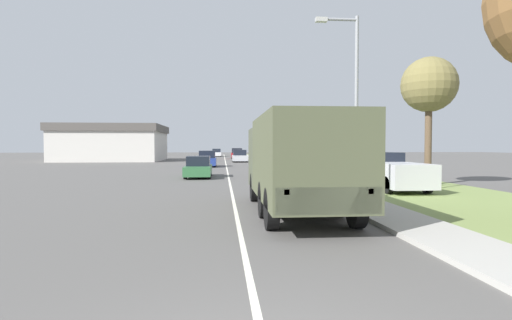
{
  "coord_description": "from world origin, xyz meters",
  "views": [
    {
      "loc": [
        -0.43,
        -2.95,
        2.1
      ],
      "look_at": [
        0.76,
        11.0,
        1.61
      ],
      "focal_mm": 28.0,
      "sensor_mm": 36.0,
      "label": 1
    }
  ],
  "objects_px": {
    "car_third_ahead": "(240,157)",
    "car_fourth_ahead": "(237,154)",
    "car_nearest_ahead": "(199,168)",
    "pickup_truck": "(389,171)",
    "car_farthest_ahead": "(217,153)",
    "lamp_post": "(351,90)",
    "military_truck": "(297,160)",
    "car_second_ahead": "(207,160)"
  },
  "relations": [
    {
      "from": "car_third_ahead",
      "to": "car_fourth_ahead",
      "type": "relative_size",
      "value": 0.94
    },
    {
      "from": "car_nearest_ahead",
      "to": "pickup_truck",
      "type": "relative_size",
      "value": 0.84
    },
    {
      "from": "car_farthest_ahead",
      "to": "lamp_post",
      "type": "distance_m",
      "value": 65.68
    },
    {
      "from": "car_fourth_ahead",
      "to": "car_third_ahead",
      "type": "bearing_deg",
      "value": -90.67
    },
    {
      "from": "lamp_post",
      "to": "military_truck",
      "type": "bearing_deg",
      "value": -133.51
    },
    {
      "from": "car_farthest_ahead",
      "to": "pickup_truck",
      "type": "height_order",
      "value": "pickup_truck"
    },
    {
      "from": "military_truck",
      "to": "lamp_post",
      "type": "height_order",
      "value": "lamp_post"
    },
    {
      "from": "car_third_ahead",
      "to": "lamp_post",
      "type": "xyz_separation_m",
      "value": [
        2.67,
        -37.54,
        3.55
      ]
    },
    {
      "from": "car_farthest_ahead",
      "to": "pickup_truck",
      "type": "relative_size",
      "value": 0.9
    },
    {
      "from": "car_nearest_ahead",
      "to": "pickup_truck",
      "type": "height_order",
      "value": "pickup_truck"
    },
    {
      "from": "car_second_ahead",
      "to": "car_farthest_ahead",
      "type": "height_order",
      "value": "car_second_ahead"
    },
    {
      "from": "car_fourth_ahead",
      "to": "car_farthest_ahead",
      "type": "relative_size",
      "value": 0.95
    },
    {
      "from": "pickup_truck",
      "to": "car_third_ahead",
      "type": "bearing_deg",
      "value": 99.73
    },
    {
      "from": "military_truck",
      "to": "car_nearest_ahead",
      "type": "height_order",
      "value": "military_truck"
    },
    {
      "from": "car_nearest_ahead",
      "to": "car_third_ahead",
      "type": "height_order",
      "value": "car_third_ahead"
    },
    {
      "from": "military_truck",
      "to": "lamp_post",
      "type": "xyz_separation_m",
      "value": [
        2.65,
        2.79,
        2.59
      ]
    },
    {
      "from": "car_nearest_ahead",
      "to": "lamp_post",
      "type": "xyz_separation_m",
      "value": [
        6.56,
        -11.93,
        3.63
      ]
    },
    {
      "from": "pickup_truck",
      "to": "lamp_post",
      "type": "xyz_separation_m",
      "value": [
        -3.14,
        -3.68,
        3.4
      ]
    },
    {
      "from": "car_second_ahead",
      "to": "car_fourth_ahead",
      "type": "xyz_separation_m",
      "value": [
        3.99,
        26.24,
        0.05
      ]
    },
    {
      "from": "military_truck",
      "to": "car_fourth_ahead",
      "type": "height_order",
      "value": "military_truck"
    },
    {
      "from": "car_third_ahead",
      "to": "car_nearest_ahead",
      "type": "bearing_deg",
      "value": -98.63
    },
    {
      "from": "lamp_post",
      "to": "car_fourth_ahead",
      "type": "bearing_deg",
      "value": 92.75
    },
    {
      "from": "car_farthest_ahead",
      "to": "pickup_truck",
      "type": "xyz_separation_m",
      "value": [
        9.24,
        -61.62,
        0.17
      ]
    },
    {
      "from": "car_nearest_ahead",
      "to": "car_farthest_ahead",
      "type": "height_order",
      "value": "car_farthest_ahead"
    },
    {
      "from": "military_truck",
      "to": "pickup_truck",
      "type": "bearing_deg",
      "value": 48.2
    },
    {
      "from": "car_nearest_ahead",
      "to": "car_fourth_ahead",
      "type": "bearing_deg",
      "value": 84.22
    },
    {
      "from": "military_truck",
      "to": "car_farthest_ahead",
      "type": "bearing_deg",
      "value": 92.9
    },
    {
      "from": "car_nearest_ahead",
      "to": "lamp_post",
      "type": "bearing_deg",
      "value": -61.2
    },
    {
      "from": "car_fourth_ahead",
      "to": "car_farthest_ahead",
      "type": "bearing_deg",
      "value": 105.15
    },
    {
      "from": "military_truck",
      "to": "car_second_ahead",
      "type": "distance_m",
      "value": 28.84
    },
    {
      "from": "car_second_ahead",
      "to": "car_third_ahead",
      "type": "xyz_separation_m",
      "value": [
        3.82,
        11.76,
        -0.01
      ]
    },
    {
      "from": "car_third_ahead",
      "to": "car_second_ahead",
      "type": "bearing_deg",
      "value": -108.01
    },
    {
      "from": "military_truck",
      "to": "car_fourth_ahead",
      "type": "distance_m",
      "value": 54.81
    },
    {
      "from": "car_farthest_ahead",
      "to": "lamp_post",
      "type": "xyz_separation_m",
      "value": [
        6.1,
        -65.3,
        3.57
      ]
    },
    {
      "from": "pickup_truck",
      "to": "car_farthest_ahead",
      "type": "bearing_deg",
      "value": 98.52
    },
    {
      "from": "car_farthest_ahead",
      "to": "lamp_post",
      "type": "relative_size",
      "value": 0.7
    },
    {
      "from": "car_third_ahead",
      "to": "lamp_post",
      "type": "relative_size",
      "value": 0.63
    },
    {
      "from": "car_farthest_ahead",
      "to": "car_second_ahead",
      "type": "bearing_deg",
      "value": -90.57
    },
    {
      "from": "military_truck",
      "to": "car_fourth_ahead",
      "type": "xyz_separation_m",
      "value": [
        0.15,
        54.81,
        -0.9
      ]
    },
    {
      "from": "car_third_ahead",
      "to": "lamp_post",
      "type": "height_order",
      "value": "lamp_post"
    },
    {
      "from": "military_truck",
      "to": "car_nearest_ahead",
      "type": "xyz_separation_m",
      "value": [
        -3.91,
        14.71,
        -1.03
      ]
    },
    {
      "from": "military_truck",
      "to": "pickup_truck",
      "type": "xyz_separation_m",
      "value": [
        5.78,
        6.47,
        -0.81
      ]
    }
  ]
}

